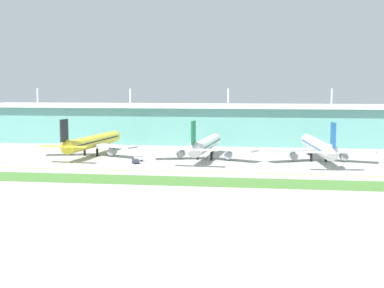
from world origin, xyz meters
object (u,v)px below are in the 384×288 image
Objects in this scene: airliner_far at (318,147)px; baggage_cart at (139,158)px; pushback_tug at (136,161)px; airliner_near at (92,142)px; airliner_middle at (205,145)px.

baggage_cart is at bearing -171.27° from airliner_far.
pushback_tug is at bearing -87.48° from baggage_cart.
airliner_far is at bearing 8.73° from baggage_cart.
airliner_far is at bearing -2.18° from airliner_near.
airliner_middle and airliner_far have the same top height.
airliner_far is 13.06× the size of pushback_tug.
airliner_near is 1.00× the size of airliner_far.
airliner_middle is at bearing -178.07° from airliner_far.
pushback_tug is at bearing -166.60° from airliner_far.
airliner_middle is (54.75, -5.66, -0.01)m from airliner_near.
airliner_near reaches higher than pushback_tug.
airliner_near is 104.56m from airliner_far.
airliner_far is at bearing 13.40° from pushback_tug.
pushback_tug is 1.34× the size of baggage_cart.
airliner_middle reaches higher than pushback_tug.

